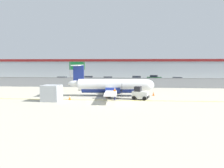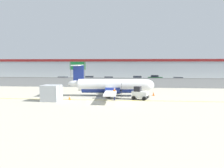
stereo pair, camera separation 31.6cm
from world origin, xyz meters
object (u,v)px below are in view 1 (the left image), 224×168
at_px(cargo_container, 52,93).
at_px(traffic_cone_near_left, 70,98).
at_px(parked_car_0, 62,80).
at_px(highway_sign, 77,68).
at_px(baggage_tug, 140,94).
at_px(parked_car_3, 136,79).
at_px(parked_car_4, 154,78).
at_px(ground_crew_worker, 115,93).
at_px(parked_car_5, 178,80).
at_px(parked_car_1, 89,79).
at_px(commuter_airplane, 113,86).
at_px(traffic_cone_near_right, 153,94).
at_px(traffic_cone_far_left, 106,95).
at_px(parked_car_2, 108,80).

xyz_separation_m(cargo_container, traffic_cone_near_left, (2.15, 1.33, -0.79)).
distance_m(parked_car_0, highway_sign, 9.28).
height_order(baggage_tug, parked_car_3, baggage_tug).
bearing_deg(highway_sign, parked_car_3, 39.58).
bearing_deg(parked_car_4, ground_crew_worker, -98.38).
relative_size(ground_crew_worker, highway_sign, 0.31).
height_order(traffic_cone_near_left, parked_car_5, parked_car_5).
bearing_deg(parked_car_0, parked_car_5, 5.69).
xyz_separation_m(traffic_cone_near_left, parked_car_1, (-2.58, 28.21, 0.58)).
relative_size(parked_car_5, highway_sign, 0.79).
bearing_deg(commuter_airplane, parked_car_1, 106.43).
height_order(commuter_airplane, parked_car_0, commuter_airplane).
height_order(traffic_cone_near_right, parked_car_4, parked_car_4).
xyz_separation_m(commuter_airplane, parked_car_1, (-8.43, 24.11, -0.71)).
relative_size(commuter_airplane, ground_crew_worker, 9.45).
distance_m(traffic_cone_near_right, parked_car_4, 29.15).
bearing_deg(commuter_airplane, baggage_tug, -40.19).
bearing_deg(parked_car_0, traffic_cone_near_right, -38.66).
bearing_deg(cargo_container, parked_car_1, 95.57).
bearing_deg(ground_crew_worker, cargo_container, -175.55).
relative_size(parked_car_1, parked_car_4, 1.00).
height_order(parked_car_0, parked_car_3, same).
bearing_deg(parked_car_5, baggage_tug, -107.77).
height_order(ground_crew_worker, parked_car_4, same).
relative_size(traffic_cone_near_left, parked_car_1, 0.15).
bearing_deg(cargo_container, traffic_cone_near_left, 36.45).
bearing_deg(cargo_container, ground_crew_worker, 14.69).
height_order(cargo_container, parked_car_3, cargo_container).
relative_size(baggage_tug, parked_car_4, 0.58).
bearing_deg(parked_car_0, highway_sign, -45.54).
height_order(traffic_cone_near_left, parked_car_0, parked_car_0).
relative_size(parked_car_3, parked_car_4, 0.98).
bearing_deg(traffic_cone_near_right, parked_car_3, 94.99).
bearing_deg(parked_car_0, parked_car_4, 24.68).
distance_m(traffic_cone_far_left, parked_car_4, 32.87).
height_order(parked_car_2, parked_car_5, same).
distance_m(ground_crew_worker, highway_sign, 20.91).
relative_size(baggage_tug, traffic_cone_far_left, 3.98).
bearing_deg(parked_car_3, ground_crew_worker, 79.31).
bearing_deg(commuter_airplane, parked_car_4, 69.20).
height_order(parked_car_0, parked_car_4, same).
distance_m(cargo_container, parked_car_3, 33.26).
bearing_deg(parked_car_3, traffic_cone_near_right, 91.54).
relative_size(traffic_cone_near_right, parked_car_5, 0.15).
bearing_deg(cargo_container, parked_car_0, 109.21).
xyz_separation_m(parked_car_0, parked_car_1, (6.38, 3.17, 0.00)).
bearing_deg(highway_sign, parked_car_4, 39.51).
bearing_deg(parked_car_4, baggage_tug, -92.89).
distance_m(cargo_container, parked_car_5, 35.14).
distance_m(traffic_cone_far_left, parked_car_0, 26.19).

